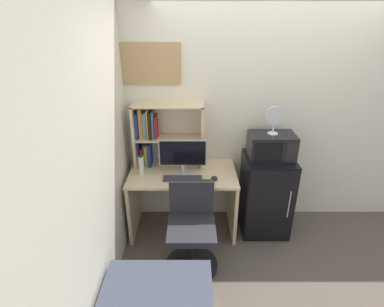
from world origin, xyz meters
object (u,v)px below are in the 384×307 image
hutch_bookshelf (158,133)px  mini_fridge (266,194)px  computer_mouse (215,178)px  microwave (272,146)px  wall_corkboard (149,64)px  desk_fan (275,118)px  monitor (183,155)px  water_bottle (142,165)px  desk_chair (192,232)px  keyboard (183,179)px

hutch_bookshelf → mini_fridge: hutch_bookshelf is taller
computer_mouse → mini_fridge: mini_fridge is taller
computer_mouse → microwave: size_ratio=0.20×
microwave → wall_corkboard: size_ratio=0.72×
desk_fan → hutch_bookshelf: bearing=171.2°
monitor → desk_fan: size_ratio=1.68×
water_bottle → monitor: bearing=-3.0°
computer_mouse → desk_fan: 0.89m
mini_fridge → desk_chair: 1.05m
desk_fan → wall_corkboard: bearing=167.1°
monitor → keyboard: monitor is taller
microwave → desk_fan: desk_fan is taller
water_bottle → wall_corkboard: wall_corkboard is taller
desk_chair → wall_corkboard: wall_corkboard is taller
keyboard → wall_corkboard: bearing=126.6°
mini_fridge → desk_chair: mini_fridge is taller
hutch_bookshelf → monitor: 0.42m
water_bottle → mini_fridge: 1.48m
hutch_bookshelf → computer_mouse: size_ratio=8.10×
monitor → water_bottle: (-0.46, 0.02, -0.13)m
keyboard → monitor: bearing=89.4°
water_bottle → mini_fridge: size_ratio=0.24×
desk_chair → wall_corkboard: bearing=117.2°
water_bottle → desk_chair: bearing=-44.2°
mini_fridge → microwave: (0.00, 0.00, 0.61)m
hutch_bookshelf → microwave: 1.27m
monitor → keyboard: size_ratio=1.23×
water_bottle → microwave: bearing=1.9°
keyboard → computer_mouse: bearing=-1.0°
hutch_bookshelf → desk_fan: 1.29m
monitor → water_bottle: size_ratio=2.29×
water_bottle → computer_mouse: bearing=-10.1°
keyboard → desk_chair: size_ratio=0.47×
keyboard → mini_fridge: mini_fridge is taller
keyboard → microwave: (0.96, 0.18, 0.30)m
monitor → desk_fan: 1.04m
wall_corkboard → mini_fridge: bearing=-12.7°
water_bottle → desk_fan: desk_fan is taller
computer_mouse → wall_corkboard: 1.40m
microwave → wall_corkboard: (-1.32, 0.30, 0.83)m
microwave → wall_corkboard: 1.58m
microwave → desk_fan: bearing=-103.3°
computer_mouse → wall_corkboard: (-0.70, 0.49, 1.12)m
microwave → desk_chair: 1.25m
mini_fridge → microwave: size_ratio=1.93×
monitor → microwave: (0.96, 0.07, 0.07)m
keyboard → computer_mouse: size_ratio=4.29×
desk_fan → desk_chair: (-0.86, -0.58, -1.01)m
water_bottle → wall_corkboard: (0.10, 0.34, 1.03)m
desk_chair → mini_fridge: bearing=34.0°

